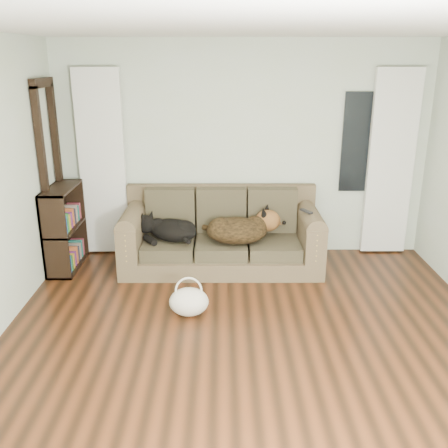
{
  "coord_description": "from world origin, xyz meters",
  "views": [
    {
      "loc": [
        -0.24,
        -3.54,
        2.4
      ],
      "look_at": [
        -0.23,
        1.6,
        0.66
      ],
      "focal_mm": 40.0,
      "sensor_mm": 36.0,
      "label": 1
    }
  ],
  "objects_px": {
    "sofa": "(221,230)",
    "bookshelf": "(65,227)",
    "dog_shepherd": "(240,230)",
    "dog_black_lab": "(170,229)",
    "tote_bag": "(189,300)"
  },
  "relations": [
    {
      "from": "sofa",
      "to": "bookshelf",
      "type": "height_order",
      "value": "bookshelf"
    },
    {
      "from": "dog_shepherd",
      "to": "bookshelf",
      "type": "xyz_separation_m",
      "value": [
        -2.05,
        0.09,
        0.01
      ]
    },
    {
      "from": "dog_shepherd",
      "to": "dog_black_lab",
      "type": "bearing_deg",
      "value": -3.3
    },
    {
      "from": "sofa",
      "to": "tote_bag",
      "type": "height_order",
      "value": "sofa"
    },
    {
      "from": "dog_shepherd",
      "to": "bookshelf",
      "type": "height_order",
      "value": "bookshelf"
    },
    {
      "from": "sofa",
      "to": "dog_black_lab",
      "type": "height_order",
      "value": "sofa"
    },
    {
      "from": "dog_shepherd",
      "to": "tote_bag",
      "type": "relative_size",
      "value": 1.91
    },
    {
      "from": "sofa",
      "to": "tote_bag",
      "type": "bearing_deg",
      "value": -104.68
    },
    {
      "from": "dog_black_lab",
      "to": "bookshelf",
      "type": "bearing_deg",
      "value": -151.27
    },
    {
      "from": "dog_black_lab",
      "to": "tote_bag",
      "type": "relative_size",
      "value": 1.55
    },
    {
      "from": "dog_shepherd",
      "to": "tote_bag",
      "type": "xyz_separation_m",
      "value": [
        -0.53,
        -1.09,
        -0.33
      ]
    },
    {
      "from": "sofa",
      "to": "tote_bag",
      "type": "relative_size",
      "value": 6.03
    },
    {
      "from": "dog_black_lab",
      "to": "dog_shepherd",
      "type": "xyz_separation_m",
      "value": [
        0.82,
        -0.06,
        0.01
      ]
    },
    {
      "from": "sofa",
      "to": "tote_bag",
      "type": "xyz_separation_m",
      "value": [
        -0.31,
        -1.19,
        -0.29
      ]
    },
    {
      "from": "sofa",
      "to": "dog_shepherd",
      "type": "xyz_separation_m",
      "value": [
        0.22,
        -0.1,
        0.04
      ]
    }
  ]
}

